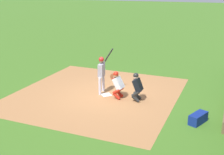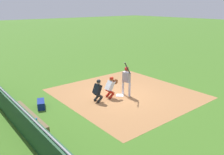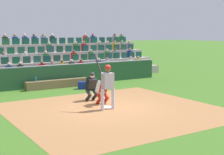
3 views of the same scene
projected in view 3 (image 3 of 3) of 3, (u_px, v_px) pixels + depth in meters
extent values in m
plane|color=#3F6D21|center=(108.00, 108.00, 13.10)|extent=(160.00, 160.00, 0.00)
cube|color=#A77143|center=(115.00, 110.00, 12.68)|extent=(7.78, 7.40, 0.01)
cube|color=white|center=(108.00, 107.00, 13.09)|extent=(0.62, 0.62, 0.02)
cylinder|color=silver|center=(113.00, 98.00, 12.82)|extent=(0.14, 0.14, 0.84)
cylinder|color=silver|center=(103.00, 100.00, 12.50)|extent=(0.14, 0.14, 0.84)
cube|color=#9490A0|center=(108.00, 81.00, 12.56)|extent=(0.49, 0.27, 0.59)
sphere|color=brown|center=(108.00, 69.00, 12.50)|extent=(0.22, 0.22, 0.22)
sphere|color=#B11F1D|center=(108.00, 68.00, 12.49)|extent=(0.24, 0.24, 0.24)
cylinder|color=#9490A0|center=(106.00, 74.00, 12.51)|extent=(0.49, 0.09, 0.14)
cylinder|color=#9490A0|center=(102.00, 74.00, 12.40)|extent=(0.17, 0.13, 0.13)
cylinder|color=black|center=(98.00, 64.00, 12.50)|extent=(0.08, 0.48, 0.72)
sphere|color=black|center=(101.00, 73.00, 12.38)|extent=(0.06, 0.06, 0.06)
cylinder|color=red|center=(106.00, 100.00, 13.76)|extent=(0.17, 0.39, 0.34)
cylinder|color=red|center=(106.00, 95.00, 13.73)|extent=(0.17, 0.39, 0.33)
cylinder|color=red|center=(99.00, 101.00, 13.61)|extent=(0.17, 0.39, 0.34)
cylinder|color=red|center=(99.00, 96.00, 13.58)|extent=(0.17, 0.39, 0.33)
cube|color=silver|center=(102.00, 87.00, 13.62)|extent=(0.45, 0.50, 0.60)
cube|color=red|center=(103.00, 87.00, 13.53)|extent=(0.40, 0.29, 0.43)
sphere|color=#AE7A4F|center=(104.00, 79.00, 13.46)|extent=(0.22, 0.22, 0.22)
cube|color=black|center=(104.00, 79.00, 13.46)|extent=(0.21, 0.14, 0.19)
sphere|color=red|center=(104.00, 78.00, 13.45)|extent=(0.24, 0.24, 0.24)
cylinder|color=brown|center=(103.00, 83.00, 13.26)|extent=(0.09, 0.30, 0.30)
cylinder|color=silver|center=(100.00, 84.00, 13.41)|extent=(0.13, 0.39, 0.22)
cylinder|color=#232424|center=(95.00, 97.00, 14.48)|extent=(0.15, 0.39, 0.34)
cylinder|color=#232424|center=(95.00, 92.00, 14.45)|extent=(0.15, 0.38, 0.33)
cylinder|color=#232424|center=(88.00, 98.00, 14.31)|extent=(0.15, 0.39, 0.34)
cylinder|color=#232424|center=(88.00, 93.00, 14.28)|extent=(0.15, 0.38, 0.33)
cube|color=black|center=(91.00, 84.00, 14.36)|extent=(0.43, 0.44, 0.60)
cube|color=#232424|center=(92.00, 84.00, 14.26)|extent=(0.38, 0.23, 0.45)
sphere|color=beige|center=(92.00, 76.00, 14.22)|extent=(0.22, 0.22, 0.22)
cube|color=black|center=(92.00, 76.00, 14.22)|extent=(0.20, 0.12, 0.20)
sphere|color=#232424|center=(92.00, 75.00, 14.21)|extent=(0.24, 0.24, 0.24)
cube|color=#1E482A|center=(51.00, 77.00, 17.97)|extent=(14.06, 0.24, 1.13)
cylinder|color=gray|center=(50.00, 66.00, 17.88)|extent=(14.06, 0.07, 0.07)
cube|color=brown|center=(57.00, 84.00, 17.64)|extent=(3.51, 0.40, 0.44)
cylinder|color=blue|center=(36.00, 79.00, 17.04)|extent=(0.07, 0.07, 0.24)
cube|color=navy|center=(86.00, 85.00, 17.39)|extent=(0.93, 0.66, 0.38)
cube|color=#A69894|center=(37.00, 77.00, 19.76)|extent=(18.13, 1.04, 0.54)
cube|color=#124C33|center=(147.00, 63.00, 23.98)|extent=(0.44, 0.10, 0.42)
cube|color=#19483E|center=(140.00, 63.00, 23.62)|extent=(0.44, 0.10, 0.42)
cube|color=gold|center=(138.00, 62.00, 23.83)|extent=(0.32, 0.22, 0.52)
sphere|color=#A1804E|center=(138.00, 57.00, 23.78)|extent=(0.19, 0.19, 0.19)
cube|color=#10483E|center=(133.00, 64.00, 23.27)|extent=(0.44, 0.10, 0.42)
cube|color=white|center=(131.00, 63.00, 23.48)|extent=(0.32, 0.22, 0.52)
sphere|color=#DAAE80|center=(131.00, 58.00, 23.43)|extent=(0.19, 0.19, 0.19)
cube|color=#1E4B31|center=(125.00, 64.00, 22.92)|extent=(0.44, 0.10, 0.42)
cube|color=#1C4E3C|center=(117.00, 65.00, 22.56)|extent=(0.44, 0.10, 0.42)
cube|color=#15403E|center=(109.00, 65.00, 22.21)|extent=(0.44, 0.10, 0.42)
cube|color=silver|center=(107.00, 64.00, 22.42)|extent=(0.32, 0.22, 0.52)
sphere|color=#A2715A|center=(107.00, 59.00, 22.37)|extent=(0.19, 0.19, 0.19)
cube|color=#1C453F|center=(100.00, 66.00, 21.86)|extent=(0.44, 0.10, 0.42)
cube|color=#273395|center=(99.00, 65.00, 22.06)|extent=(0.32, 0.22, 0.52)
sphere|color=beige|center=(98.00, 59.00, 22.01)|extent=(0.19, 0.19, 0.19)
cube|color=#1B443E|center=(92.00, 66.00, 21.50)|extent=(0.44, 0.10, 0.42)
cube|color=#1A403E|center=(83.00, 67.00, 21.15)|extent=(0.44, 0.10, 0.42)
cube|color=red|center=(81.00, 66.00, 21.36)|extent=(0.32, 0.22, 0.52)
sphere|color=brown|center=(81.00, 60.00, 21.31)|extent=(0.19, 0.19, 0.19)
cube|color=#1B4433|center=(73.00, 67.00, 20.80)|extent=(0.44, 0.10, 0.42)
cube|color=black|center=(72.00, 66.00, 21.00)|extent=(0.32, 0.22, 0.52)
sphere|color=beige|center=(72.00, 61.00, 20.95)|extent=(0.19, 0.19, 0.19)
cube|color=#1D4E33|center=(64.00, 68.00, 20.44)|extent=(0.44, 0.10, 0.42)
cube|color=gold|center=(62.00, 67.00, 20.65)|extent=(0.32, 0.22, 0.52)
sphere|color=brown|center=(62.00, 61.00, 20.60)|extent=(0.19, 0.19, 0.19)
cube|color=#1B4A31|center=(54.00, 69.00, 20.09)|extent=(0.44, 0.10, 0.42)
cube|color=gray|center=(52.00, 68.00, 20.30)|extent=(0.32, 0.22, 0.52)
sphere|color=#AE725E|center=(52.00, 62.00, 20.25)|extent=(0.19, 0.19, 0.19)
cube|color=#134836|center=(43.00, 69.00, 19.74)|extent=(0.44, 0.10, 0.42)
cube|color=red|center=(42.00, 68.00, 19.94)|extent=(0.32, 0.22, 0.52)
sphere|color=brown|center=(42.00, 62.00, 19.90)|extent=(0.19, 0.19, 0.19)
cube|color=#1A3F3A|center=(33.00, 70.00, 19.38)|extent=(0.44, 0.10, 0.42)
cube|color=#17443D|center=(22.00, 71.00, 19.03)|extent=(0.44, 0.10, 0.42)
cube|color=black|center=(20.00, 70.00, 19.24)|extent=(0.32, 0.22, 0.52)
sphere|color=tan|center=(20.00, 63.00, 19.19)|extent=(0.19, 0.19, 0.19)
cube|color=#15443A|center=(10.00, 72.00, 18.68)|extent=(0.44, 0.10, 0.42)
cube|color=navy|center=(9.00, 70.00, 18.88)|extent=(0.32, 0.22, 0.52)
sphere|color=tan|center=(9.00, 64.00, 18.84)|extent=(0.19, 0.19, 0.19)
cube|color=#A69894|center=(32.00, 71.00, 20.59)|extent=(18.13, 1.04, 1.08)
cube|color=#11493A|center=(139.00, 55.00, 24.77)|extent=(0.44, 0.10, 0.42)
cube|color=#174139|center=(132.00, 55.00, 24.42)|extent=(0.44, 0.10, 0.42)
cube|color=navy|center=(130.00, 54.00, 24.63)|extent=(0.32, 0.22, 0.52)
sphere|color=#A5794E|center=(130.00, 49.00, 24.58)|extent=(0.19, 0.19, 0.19)
cube|color=#1A4739|center=(124.00, 55.00, 24.07)|extent=(0.44, 0.10, 0.42)
cube|color=#124338|center=(117.00, 56.00, 23.71)|extent=(0.44, 0.10, 0.42)
cube|color=gray|center=(115.00, 55.00, 23.92)|extent=(0.32, 0.22, 0.52)
sphere|color=brown|center=(115.00, 50.00, 23.87)|extent=(0.19, 0.19, 0.19)
cube|color=#1E403F|center=(109.00, 56.00, 23.36)|extent=(0.44, 0.10, 0.42)
cube|color=#327B3F|center=(107.00, 55.00, 23.57)|extent=(0.32, 0.22, 0.52)
sphere|color=#D9AD7C|center=(107.00, 50.00, 23.52)|extent=(0.19, 0.19, 0.19)
cube|color=#184D31|center=(101.00, 56.00, 23.01)|extent=(0.44, 0.10, 0.42)
cube|color=#194939|center=(93.00, 57.00, 22.65)|extent=(0.44, 0.10, 0.42)
cube|color=#376D30|center=(91.00, 56.00, 22.86)|extent=(0.32, 0.22, 0.52)
sphere|color=#DAB07F|center=(91.00, 51.00, 22.81)|extent=(0.19, 0.19, 0.19)
cube|color=#194832|center=(84.00, 57.00, 22.30)|extent=(0.44, 0.10, 0.42)
cube|color=#164C38|center=(75.00, 58.00, 21.95)|extent=(0.44, 0.10, 0.42)
cube|color=red|center=(74.00, 57.00, 22.15)|extent=(0.32, 0.22, 0.52)
sphere|color=brown|center=(74.00, 51.00, 22.10)|extent=(0.19, 0.19, 0.19)
cube|color=#1B4B3C|center=(66.00, 58.00, 21.59)|extent=(0.44, 0.10, 0.42)
cube|color=#1B4030|center=(57.00, 58.00, 21.24)|extent=(0.44, 0.10, 0.42)
cube|color=#113F37|center=(47.00, 59.00, 20.89)|extent=(0.44, 0.10, 0.42)
cube|color=#357433|center=(46.00, 58.00, 21.09)|extent=(0.32, 0.22, 0.52)
sphere|color=beige|center=(46.00, 52.00, 21.04)|extent=(0.19, 0.19, 0.19)
cube|color=#184C3E|center=(37.00, 59.00, 20.53)|extent=(0.44, 0.10, 0.42)
cube|color=#1C4132|center=(27.00, 60.00, 20.18)|extent=(0.44, 0.10, 0.42)
cube|color=white|center=(25.00, 59.00, 20.39)|extent=(0.32, 0.22, 0.52)
sphere|color=beige|center=(25.00, 53.00, 20.34)|extent=(0.19, 0.19, 0.19)
cube|color=#114B30|center=(16.00, 60.00, 19.83)|extent=(0.44, 0.10, 0.42)
cube|color=#164231|center=(5.00, 61.00, 19.47)|extent=(0.44, 0.10, 0.42)
cube|color=white|center=(4.00, 60.00, 19.68)|extent=(0.32, 0.22, 0.52)
sphere|color=brown|center=(3.00, 54.00, 19.63)|extent=(0.19, 0.19, 0.19)
cube|color=#A69894|center=(26.00, 66.00, 21.42)|extent=(18.13, 1.04, 1.61)
cube|color=#1B423B|center=(131.00, 47.00, 25.57)|extent=(0.44, 0.10, 0.42)
cube|color=gray|center=(129.00, 46.00, 25.77)|extent=(0.32, 0.22, 0.52)
sphere|color=tan|center=(129.00, 41.00, 25.72)|extent=(0.19, 0.19, 0.19)
cube|color=#1E473B|center=(124.00, 47.00, 25.21)|extent=(0.44, 0.10, 0.42)
cube|color=#93949A|center=(122.00, 46.00, 25.42)|extent=(0.32, 0.22, 0.52)
sphere|color=tan|center=(122.00, 42.00, 25.37)|extent=(0.19, 0.19, 0.19)
cube|color=#1E4137|center=(117.00, 47.00, 24.86)|extent=(0.44, 0.10, 0.42)
cube|color=gold|center=(115.00, 47.00, 25.07)|extent=(0.32, 0.22, 0.52)
sphere|color=#AC714C|center=(115.00, 42.00, 25.02)|extent=(0.19, 0.19, 0.19)
cube|color=#144533|center=(109.00, 48.00, 24.51)|extent=(0.44, 0.10, 0.42)
cube|color=gray|center=(107.00, 47.00, 24.71)|extent=(0.32, 0.22, 0.52)
sphere|color=beige|center=(107.00, 42.00, 24.66)|extent=(0.19, 0.19, 0.19)
cube|color=#12443B|center=(102.00, 48.00, 24.15)|extent=(0.44, 0.10, 0.42)
cube|color=gray|center=(100.00, 47.00, 24.36)|extent=(0.32, 0.22, 0.52)
sphere|color=beige|center=(100.00, 42.00, 24.31)|extent=(0.19, 0.19, 0.19)
cube|color=#16483D|center=(94.00, 48.00, 23.80)|extent=(0.44, 0.10, 0.42)
cube|color=#11413C|center=(86.00, 48.00, 23.45)|extent=(0.44, 0.10, 0.42)
cube|color=red|center=(84.00, 47.00, 23.65)|extent=(0.32, 0.22, 0.52)
sphere|color=#9F7254|center=(84.00, 42.00, 23.60)|extent=(0.19, 0.19, 0.19)
cube|color=#144330|center=(77.00, 49.00, 23.09)|extent=(0.44, 0.10, 0.42)
cube|color=#2D772F|center=(76.00, 48.00, 23.30)|extent=(0.32, 0.22, 0.52)
sphere|color=beige|center=(76.00, 43.00, 23.25)|extent=(0.19, 0.19, 0.19)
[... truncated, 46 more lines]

